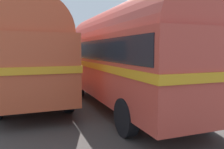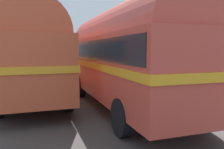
# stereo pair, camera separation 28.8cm
# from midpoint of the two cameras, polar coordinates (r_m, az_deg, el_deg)

# --- Properties ---
(ground) EXTENTS (32.00, 26.00, 0.02)m
(ground) POSITION_cam_midpoint_polar(r_m,az_deg,el_deg) (9.30, 17.45, -7.57)
(ground) COLOR #433C39
(breakwater) EXTENTS (31.36, 1.99, 2.40)m
(breakwater) POSITION_cam_midpoint_polar(r_m,az_deg,el_deg) (20.74, 9.81, 1.99)
(breakwater) COLOR tan
(breakwater) RESTS_ON ground
(vintage_coach) EXTENTS (5.72, 8.80, 3.70)m
(vintage_coach) POSITION_cam_midpoint_polar(r_m,az_deg,el_deg) (8.40, 2.12, 5.33)
(vintage_coach) COLOR black
(vintage_coach) RESTS_ON ground
(second_coach) EXTENTS (5.76, 8.79, 3.70)m
(second_coach) POSITION_cam_midpoint_polar(r_m,az_deg,el_deg) (10.50, -20.28, 5.11)
(second_coach) COLOR black
(second_coach) RESTS_ON ground
(lamp_post) EXTENTS (0.98, 0.29, 6.91)m
(lamp_post) POSITION_cam_midpoint_polar(r_m,az_deg,el_deg) (15.05, 13.03, 12.43)
(lamp_post) COLOR #5B5B60
(lamp_post) RESTS_ON ground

